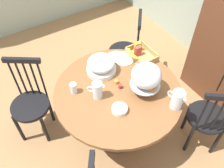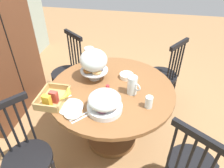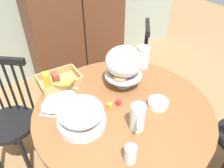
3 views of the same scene
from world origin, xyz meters
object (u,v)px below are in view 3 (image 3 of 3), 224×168
Objects in this scene: cereal_basket at (59,81)px; pastry_stand_with_dome at (124,63)px; fruit_platter_covered at (81,114)px; china_plate_small at (53,106)px; orange_juice_pitcher at (138,118)px; china_plate_large at (61,99)px; drinking_glass at (130,154)px; wooden_armoire at (72,5)px; windsor_chair_by_cabinet at (131,70)px; windsor_chair_facing_door at (11,122)px; milk_pitcher at (143,58)px; cereal_bowl at (158,103)px; dining_table at (123,127)px.

pastry_stand_with_dome is at bearing -31.26° from cereal_basket.
china_plate_small is at bearing 112.98° from fruit_platter_covered.
orange_juice_pitcher is 0.82× the size of china_plate_large.
orange_juice_pitcher is 1.64× the size of drinking_glass.
orange_juice_pitcher is (-0.34, -1.70, -0.16)m from wooden_armoire.
windsor_chair_by_cabinet is 1.36m from drinking_glass.
orange_juice_pitcher is 0.57× the size of cereal_basket.
fruit_platter_covered is at bearing -56.29° from windsor_chair_facing_door.
windsor_chair_facing_door is at bearing 163.30° from cereal_basket.
drinking_glass is at bearing -135.94° from orange_juice_pitcher.
china_plate_large is (0.36, -0.29, 0.29)m from windsor_chair_facing_door.
milk_pitcher reaches higher than fruit_platter_covered.
cereal_bowl is at bearing -37.91° from windsor_chair_facing_door.
cereal_bowl is 0.48m from drinking_glass.
pastry_stand_with_dome reaches higher than dining_table.
drinking_glass is (0.10, -0.36, -0.03)m from fruit_platter_covered.
wooden_armoire reaches higher than drinking_glass.
windsor_chair_facing_door reaches higher than dining_table.
cereal_bowl is at bearing -30.57° from china_plate_small.
china_plate_small is 0.64m from drinking_glass.
cereal_bowl is at bearing -49.75° from cereal_basket.
orange_juice_pitcher is 0.26m from cereal_bowl.
china_plate_small is (-0.55, 0.04, -0.18)m from pastry_stand_with_dome.
fruit_platter_covered is 1.36× the size of china_plate_large.
pastry_stand_with_dome is 0.45m from orange_juice_pitcher.
wooden_armoire is 5.70× the size of pastry_stand_with_dome.
milk_pitcher is 0.61× the size of cereal_basket.
dining_table is 4.06× the size of fruit_platter_covered.
china_plate_large is 2.00× the size of drinking_glass.
cereal_basket is 2.11× the size of china_plate_small.
china_plate_small reaches higher than china_plate_large.
fruit_platter_covered is 0.38m from drinking_glass.
fruit_platter_covered reaches higher than china_plate_large.
windsor_chair_by_cabinet is at bearing 4.93° from windsor_chair_facing_door.
milk_pitcher is at bearing 5.91° from china_plate_small.
windsor_chair_by_cabinet is at bearing 47.53° from pastry_stand_with_dome.
windsor_chair_by_cabinet is 1.15m from orange_juice_pitcher.
windsor_chair_facing_door is 6.50× the size of china_plate_small.
milk_pitcher is (1.12, -0.25, 0.37)m from windsor_chair_facing_door.
fruit_platter_covered is 1.57× the size of milk_pitcher.
china_plate_large is 0.09m from china_plate_small.
fruit_platter_covered is 0.95× the size of cereal_basket.
china_plate_large is (-0.47, 0.09, -0.19)m from pastry_stand_with_dome.
wooden_armoire reaches higher than china_plate_large.
wooden_armoire is at bearing 86.43° from cereal_bowl.
dining_table is at bearing -40.20° from windsor_chair_facing_door.
dining_table is 0.48m from pastry_stand_with_dome.
pastry_stand_with_dome is 2.46× the size of cereal_bowl.
cereal_bowl reaches higher than china_plate_large.
pastry_stand_with_dome is (0.14, 0.21, 0.41)m from dining_table.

